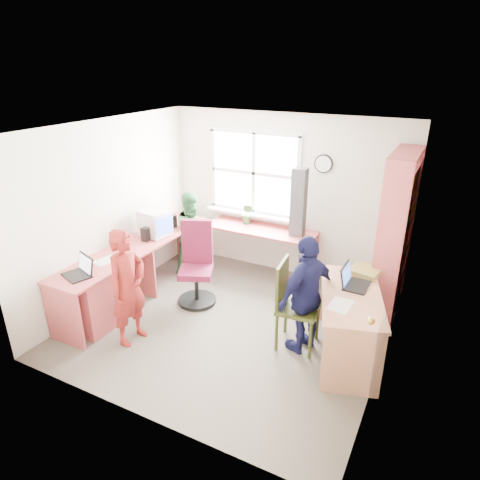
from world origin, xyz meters
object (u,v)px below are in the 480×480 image
(cd_tower, at_px, (299,203))
(potted_plant, at_px, (247,214))
(laptop_right, at_px, (352,281))
(person_green, at_px, (193,234))
(person_red, at_px, (128,287))
(l_desk, at_px, (131,279))
(wooden_chair, at_px, (292,301))
(person_navy, at_px, (307,295))
(swivel_chair, at_px, (197,268))
(crt_monitor, at_px, (155,223))
(laptop_left, at_px, (80,271))
(right_desk, at_px, (350,311))
(bookshelf, at_px, (394,241))

(cd_tower, relative_size, potted_plant, 2.99)
(laptop_right, bearing_deg, person_green, 74.67)
(cd_tower, bearing_deg, person_red, -119.51)
(cd_tower, height_order, person_red, cd_tower)
(l_desk, xyz_separation_m, wooden_chair, (2.10, 0.26, 0.11))
(wooden_chair, distance_m, cd_tower, 1.67)
(person_red, bearing_deg, potted_plant, -4.25)
(person_red, relative_size, person_navy, 1.00)
(swivel_chair, distance_m, person_navy, 1.71)
(potted_plant, height_order, person_navy, person_navy)
(laptop_right, xyz_separation_m, person_red, (-2.26, -1.05, -0.13))
(crt_monitor, relative_size, potted_plant, 1.31)
(laptop_right, distance_m, cd_tower, 1.63)
(l_desk, distance_m, person_green, 1.31)
(cd_tower, relative_size, person_red, 0.70)
(crt_monitor, distance_m, person_navy, 2.50)
(laptop_left, xyz_separation_m, potted_plant, (0.98, 2.39, 0.11))
(crt_monitor, xyz_separation_m, person_red, (0.59, -1.29, -0.25))
(potted_plant, bearing_deg, person_red, -99.08)
(laptop_left, bearing_deg, person_green, 99.52)
(l_desk, height_order, right_desk, right_desk)
(laptop_left, relative_size, cd_tower, 0.42)
(swivel_chair, distance_m, potted_plant, 1.27)
(crt_monitor, distance_m, laptop_left, 1.39)
(bookshelf, xyz_separation_m, person_red, (-2.53, -1.98, -0.31))
(laptop_left, relative_size, laptop_right, 1.18)
(crt_monitor, xyz_separation_m, laptop_right, (2.85, -0.23, -0.11))
(right_desk, height_order, bookshelf, bookshelf)
(wooden_chair, bearing_deg, crt_monitor, 161.07)
(right_desk, bearing_deg, cd_tower, 112.18)
(laptop_left, bearing_deg, right_desk, 37.14)
(cd_tower, bearing_deg, wooden_chair, -72.70)
(person_green, bearing_deg, swivel_chair, -121.03)
(swivel_chair, bearing_deg, crt_monitor, 144.04)
(person_red, bearing_deg, person_navy, -62.78)
(wooden_chair, bearing_deg, person_navy, -9.18)
(laptop_left, bearing_deg, person_red, 27.67)
(crt_monitor, distance_m, person_green, 0.66)
(right_desk, relative_size, laptop_left, 3.60)
(wooden_chair, xyz_separation_m, person_green, (-1.98, 1.04, 0.08))
(potted_plant, relative_size, person_navy, 0.23)
(swivel_chair, height_order, person_red, person_red)
(bookshelf, height_order, swivel_chair, bookshelf)
(bookshelf, relative_size, laptop_right, 6.11)
(laptop_left, distance_m, person_navy, 2.61)
(person_red, bearing_deg, bookshelf, -47.17)
(wooden_chair, height_order, person_navy, person_navy)
(person_navy, bearing_deg, laptop_left, -47.50)
(wooden_chair, height_order, crt_monitor, crt_monitor)
(right_desk, bearing_deg, wooden_chair, 171.50)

